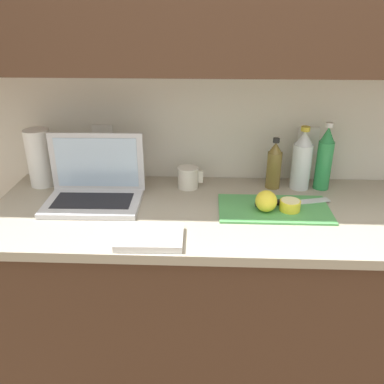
# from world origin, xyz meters

# --- Properties ---
(wall_back) EXTENTS (5.20, 0.38, 2.60)m
(wall_back) POSITION_xyz_m (-0.00, 0.25, 1.56)
(wall_back) COLOR silver
(wall_back) RESTS_ON ground_plane
(counter_unit) EXTENTS (2.28, 0.65, 0.93)m
(counter_unit) POSITION_xyz_m (0.02, 0.00, 0.48)
(counter_unit) COLOR #472D1E
(counter_unit) RESTS_ON ground_plane
(laptop) EXTENTS (0.38, 0.25, 0.26)m
(laptop) POSITION_xyz_m (-0.75, 0.07, 0.99)
(laptop) COLOR silver
(laptop) RESTS_ON counter_unit
(cutting_board) EXTENTS (0.42, 0.24, 0.01)m
(cutting_board) POSITION_xyz_m (-0.05, 0.01, 0.94)
(cutting_board) COLOR #4C9E51
(cutting_board) RESTS_ON counter_unit
(knife) EXTENTS (0.30, 0.10, 0.02)m
(knife) POSITION_xyz_m (-0.02, 0.04, 0.95)
(knife) COLOR silver
(knife) RESTS_ON cutting_board
(lemon_half_cut) EXTENTS (0.08, 0.08, 0.04)m
(lemon_half_cut) POSITION_xyz_m (0.01, -0.01, 0.96)
(lemon_half_cut) COLOR yellow
(lemon_half_cut) RESTS_ON cutting_board
(lemon_whole_beside) EXTENTS (0.08, 0.08, 0.08)m
(lemon_whole_beside) POSITION_xyz_m (-0.08, -0.02, 0.98)
(lemon_whole_beside) COLOR yellow
(lemon_whole_beside) RESTS_ON cutting_board
(bottle_green_soda) EXTENTS (0.07, 0.07, 0.29)m
(bottle_green_soda) POSITION_xyz_m (0.18, 0.23, 1.06)
(bottle_green_soda) COLOR #2D934C
(bottle_green_soda) RESTS_ON counter_unit
(bottle_oil_tall) EXTENTS (0.08, 0.08, 0.27)m
(bottle_oil_tall) POSITION_xyz_m (0.09, 0.23, 1.05)
(bottle_oil_tall) COLOR silver
(bottle_oil_tall) RESTS_ON counter_unit
(bottle_water_clear) EXTENTS (0.06, 0.06, 0.22)m
(bottle_water_clear) POSITION_xyz_m (-0.02, 0.23, 1.03)
(bottle_water_clear) COLOR olive
(bottle_water_clear) RESTS_ON counter_unit
(measuring_cup) EXTENTS (0.11, 0.09, 0.09)m
(measuring_cup) POSITION_xyz_m (-0.39, 0.21, 0.98)
(measuring_cup) COLOR silver
(measuring_cup) RESTS_ON counter_unit
(paper_towel_roll) EXTENTS (0.11, 0.11, 0.25)m
(paper_towel_roll) POSITION_xyz_m (-1.02, 0.21, 1.05)
(paper_towel_roll) COLOR white
(paper_towel_roll) RESTS_ON counter_unit
(dish_towel) EXTENTS (0.22, 0.17, 0.02)m
(dish_towel) POSITION_xyz_m (-0.49, -0.23, 0.94)
(dish_towel) COLOR white
(dish_towel) RESTS_ON counter_unit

